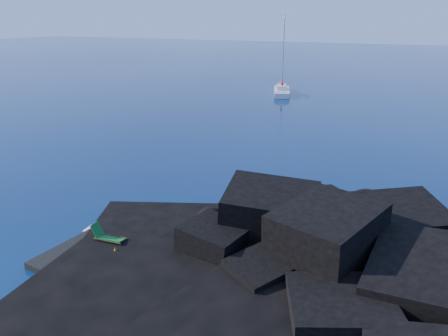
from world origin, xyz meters
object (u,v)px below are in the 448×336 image
(sailboat, at_px, (282,94))
(deck_chair, at_px, (110,234))
(marker_cone, at_px, (115,251))
(sunbather, at_px, (170,255))

(sailboat, height_order, deck_chair, sailboat)
(sailboat, xyz_separation_m, marker_cone, (7.86, -52.24, 0.59))
(marker_cone, bearing_deg, sailboat, 98.56)
(sunbather, relative_size, marker_cone, 3.36)
(deck_chair, distance_m, marker_cone, 1.27)
(deck_chair, distance_m, sunbather, 3.58)
(deck_chair, bearing_deg, sunbather, -1.49)
(deck_chair, xyz_separation_m, sunbather, (3.55, 0.19, -0.45))
(sailboat, relative_size, deck_chair, 6.87)
(sunbather, distance_m, marker_cone, 2.80)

